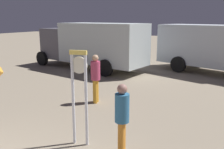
# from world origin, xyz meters

# --- Properties ---
(standing_clock) EXTENTS (0.42, 0.19, 2.32)m
(standing_clock) POSITION_xyz_m (0.92, 2.74, 1.41)
(standing_clock) COLOR white
(standing_clock) RESTS_ON ground_plane
(person_near_clock) EXTENTS (0.32, 0.32, 1.66)m
(person_near_clock) POSITION_xyz_m (2.03, 2.80, 0.93)
(person_near_clock) COLOR orange
(person_near_clock) RESTS_ON ground_plane
(person_distant) EXTENTS (0.34, 0.34, 1.77)m
(person_distant) POSITION_xyz_m (-0.47, 5.51, 0.99)
(person_distant) COLOR gold
(person_distant) RESTS_ON ground_plane
(box_truck_near) EXTENTS (7.46, 3.23, 2.75)m
(box_truck_near) POSITION_xyz_m (-4.09, 10.60, 1.53)
(box_truck_near) COLOR silver
(box_truck_near) RESTS_ON ground_plane
(box_truck_far) EXTENTS (7.12, 4.02, 2.66)m
(box_truck_far) POSITION_xyz_m (2.57, 12.92, 1.49)
(box_truck_far) COLOR silver
(box_truck_far) RESTS_ON ground_plane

